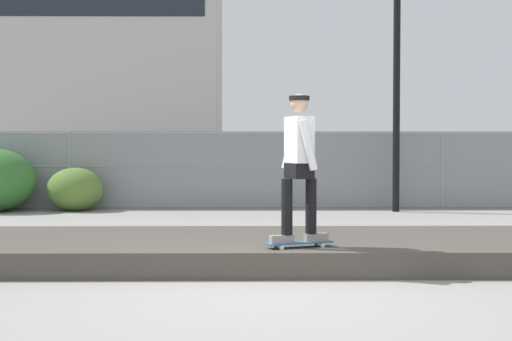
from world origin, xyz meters
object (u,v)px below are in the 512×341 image
Objects in this scene: skater at (299,158)px; parked_car_near at (80,171)px; street_lamp at (397,9)px; shrub_center at (75,189)px; skateboard at (299,243)px.

skater reaches higher than parked_car_near.
street_lamp is (2.79, 7.91, 3.27)m from skater.
street_lamp reaches higher than shrub_center.
skateboard is 0.99m from skater.
skater is 9.00m from street_lamp.
shrub_center is at bearing 178.01° from street_lamp.
shrub_center is (-4.60, 8.16, 0.14)m from skateboard.
parked_car_near is (-5.16, 11.02, -0.51)m from skater.
parked_car_near is at bearing 101.17° from shrub_center.
shrub_center is at bearing 119.39° from skateboard.
parked_car_near is at bearing 158.63° from street_lamp.
skateboard is 9.41m from street_lamp.
shrub_center is (0.56, -2.85, -0.34)m from parked_car_near.
skater is at bearing -60.61° from shrub_center.
skateboard is 0.63× the size of shrub_center.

